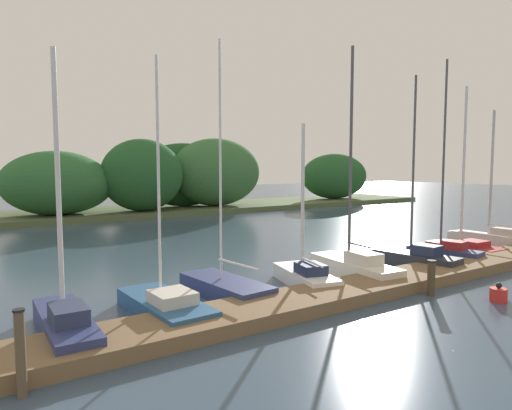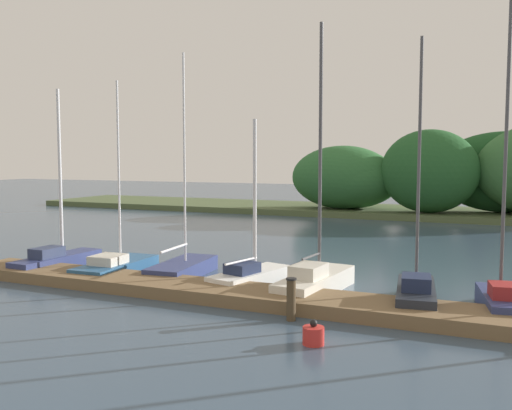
% 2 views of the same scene
% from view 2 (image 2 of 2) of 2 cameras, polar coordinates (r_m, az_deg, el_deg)
% --- Properties ---
extents(dock_pier, '(22.94, 1.80, 0.35)m').
position_cam_2_polar(dock_pier, '(14.83, 4.88, -9.84)').
color(dock_pier, brown).
rests_on(dock_pier, ground).
extents(far_shore, '(60.41, 8.22, 6.11)m').
position_cam_2_polar(far_shore, '(38.55, 22.02, 2.29)').
color(far_shore, '#4C5B38').
rests_on(far_shore, ground).
extents(sailboat_0, '(1.03, 3.82, 6.33)m').
position_cam_2_polar(sailboat_0, '(20.82, -19.63, -5.18)').
color(sailboat_0, navy).
rests_on(sailboat_0, ground).
extents(sailboat_1, '(1.41, 3.71, 6.52)m').
position_cam_2_polar(sailboat_1, '(19.44, -14.05, -6.05)').
color(sailboat_1, '#285684').
rests_on(sailboat_1, ground).
extents(sailboat_2, '(1.52, 3.56, 7.38)m').
position_cam_2_polar(sailboat_2, '(18.83, -7.40, -6.30)').
color(sailboat_2, navy).
rests_on(sailboat_2, ground).
extents(sailboat_3, '(1.73, 3.39, 5.12)m').
position_cam_2_polar(sailboat_3, '(17.18, -0.42, -7.15)').
color(sailboat_3, white).
rests_on(sailboat_3, ground).
extents(sailboat_4, '(1.44, 4.10, 7.79)m').
position_cam_2_polar(sailboat_4, '(16.38, 6.27, -7.49)').
color(sailboat_4, silver).
rests_on(sailboat_4, ground).
extents(sailboat_5, '(1.37, 3.40, 7.07)m').
position_cam_2_polar(sailboat_5, '(15.43, 16.15, -8.54)').
color(sailboat_5, '#232833').
rests_on(sailboat_5, ground).
extents(sailboat_6, '(1.35, 2.98, 7.93)m').
position_cam_2_polar(sailboat_6, '(15.46, 23.94, -8.60)').
color(sailboat_6, navy).
rests_on(sailboat_6, ground).
extents(mooring_piling_1, '(0.26, 0.26, 1.04)m').
position_cam_2_polar(mooring_piling_1, '(13.60, 3.64, -9.65)').
color(mooring_piling_1, '#4C3D28').
rests_on(mooring_piling_1, ground).
extents(channel_buoy_1, '(0.46, 0.46, 0.54)m').
position_cam_2_polar(channel_buoy_1, '(12.06, 5.94, -13.18)').
color(channel_buoy_1, red).
rests_on(channel_buoy_1, ground).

